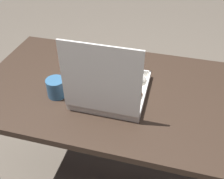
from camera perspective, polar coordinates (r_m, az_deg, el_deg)
name	(u,v)px	position (r m, az deg, el deg)	size (l,w,h in m)	color
dining_table	(118,106)	(1.25, 1.36, -3.59)	(1.29, 0.71, 0.73)	#38281E
donut_box	(111,88)	(1.11, -0.29, 0.32)	(0.30, 0.32, 0.33)	silver
coffee_mug	(56,87)	(1.15, -12.08, 0.46)	(0.08, 0.08, 0.08)	teal
paper_napkin	(112,60)	(1.38, -0.05, 6.45)	(0.15, 0.09, 0.01)	#CC4C47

